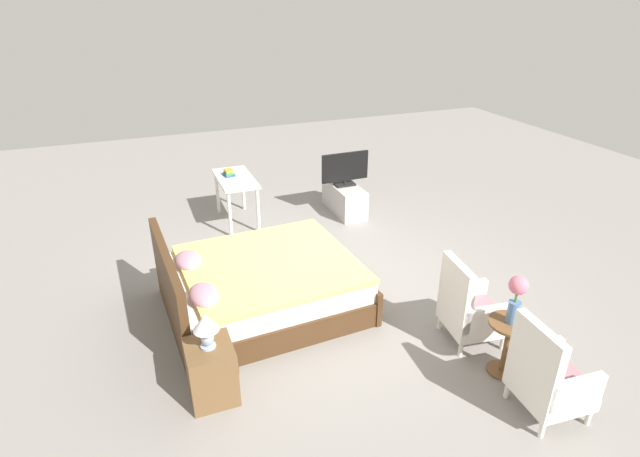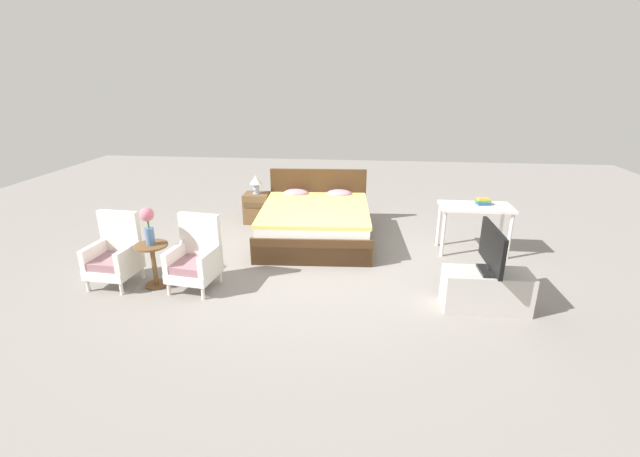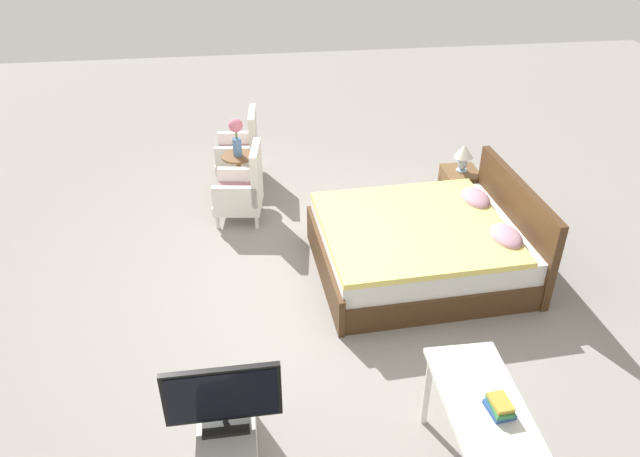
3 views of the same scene
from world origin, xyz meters
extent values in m
plane|color=gray|center=(0.00, 0.00, 0.00)|extent=(16.00, 16.00, 0.00)
cube|color=#472D19|center=(-0.17, 1.02, 0.14)|extent=(1.81, 2.16, 0.28)
cube|color=white|center=(-0.17, 1.02, 0.40)|extent=(1.73, 2.07, 0.24)
cube|color=#EAD66B|center=(-0.16, 0.93, 0.55)|extent=(1.78, 1.91, 0.06)
cube|color=#472D19|center=(-0.23, 2.01, 0.48)|extent=(1.72, 0.18, 0.96)
cube|color=#472D19|center=(-0.11, 0.02, 0.20)|extent=(1.72, 0.16, 0.40)
ellipsoid|color=#B28499|center=(-0.59, 1.72, 0.59)|extent=(0.46, 0.31, 0.14)
ellipsoid|color=#B28499|center=(0.17, 1.76, 0.59)|extent=(0.46, 0.31, 0.14)
cylinder|color=white|center=(-2.79, -1.03, 0.08)|extent=(0.04, 0.04, 0.16)
cylinder|color=white|center=(-2.33, -1.07, 0.08)|extent=(0.04, 0.04, 0.16)
cylinder|color=white|center=(-2.75, -0.57, 0.08)|extent=(0.04, 0.04, 0.16)
cylinder|color=white|center=(-2.30, -0.61, 0.08)|extent=(0.04, 0.04, 0.16)
cube|color=white|center=(-2.54, -0.82, 0.22)|extent=(0.58, 0.58, 0.12)
cube|color=gray|center=(-2.54, -0.82, 0.33)|extent=(0.53, 0.53, 0.10)
cube|color=white|center=(-2.52, -0.59, 0.60)|extent=(0.54, 0.12, 0.64)
cube|color=white|center=(-2.78, -0.80, 0.41)|extent=(0.11, 0.52, 0.26)
cube|color=white|center=(-2.31, -0.84, 0.41)|extent=(0.11, 0.52, 0.26)
cylinder|color=white|center=(-1.75, -1.02, 0.08)|extent=(0.04, 0.04, 0.16)
cylinder|color=white|center=(-1.29, -1.08, 0.08)|extent=(0.04, 0.04, 0.16)
cylinder|color=white|center=(-1.68, -0.56, 0.08)|extent=(0.04, 0.04, 0.16)
cylinder|color=white|center=(-1.23, -0.62, 0.08)|extent=(0.04, 0.04, 0.16)
cube|color=white|center=(-1.49, -0.82, 0.22)|extent=(0.61, 0.61, 0.12)
cube|color=gray|center=(-1.49, -0.82, 0.33)|extent=(0.56, 0.56, 0.10)
cube|color=white|center=(-1.45, -0.59, 0.60)|extent=(0.55, 0.15, 0.64)
cube|color=white|center=(-1.72, -0.79, 0.41)|extent=(0.14, 0.52, 0.26)
cube|color=white|center=(-1.25, -0.85, 0.41)|extent=(0.14, 0.52, 0.26)
cylinder|color=brown|center=(-2.01, -0.80, 0.01)|extent=(0.28, 0.28, 0.03)
cylinder|color=brown|center=(-2.01, -0.80, 0.28)|extent=(0.06, 0.06, 0.52)
cylinder|color=brown|center=(-2.01, -0.80, 0.55)|extent=(0.40, 0.40, 0.02)
cylinder|color=#4C709E|center=(-2.01, -0.80, 0.68)|extent=(0.11, 0.11, 0.22)
cylinder|color=#477538|center=(-2.01, -0.80, 0.84)|extent=(0.02, 0.02, 0.10)
sphere|color=#DB7084|center=(-2.01, -0.80, 0.96)|extent=(0.17, 0.17, 0.17)
cube|color=brown|center=(-1.32, 1.81, 0.27)|extent=(0.44, 0.40, 0.54)
cube|color=brown|center=(-1.32, 1.60, 0.38)|extent=(0.37, 0.01, 0.09)
cylinder|color=#9EADC6|center=(-1.32, 1.81, 0.55)|extent=(0.13, 0.13, 0.02)
ellipsoid|color=#9EADC6|center=(-1.32, 1.81, 0.64)|extent=(0.11, 0.11, 0.16)
cone|color=silver|center=(-1.32, 1.81, 0.79)|extent=(0.22, 0.22, 0.15)
cube|color=#B7B2AD|center=(2.02, -0.95, 0.23)|extent=(0.96, 0.40, 0.46)
cube|color=black|center=(2.02, -0.95, 0.47)|extent=(0.21, 0.32, 0.03)
cylinder|color=black|center=(2.02, -0.95, 0.51)|extent=(0.04, 0.04, 0.05)
cube|color=black|center=(2.02, -0.95, 0.77)|extent=(0.06, 0.78, 0.45)
cube|color=black|center=(2.04, -0.94, 0.77)|extent=(0.02, 0.73, 0.41)
cylinder|color=silver|center=(1.78, 0.55, 0.35)|extent=(0.05, 0.05, 0.70)
cylinder|color=silver|center=(2.72, 0.55, 0.35)|extent=(0.05, 0.05, 0.70)
cylinder|color=silver|center=(1.78, 0.97, 0.35)|extent=(0.05, 0.05, 0.70)
cylinder|color=silver|center=(2.72, 0.97, 0.35)|extent=(0.05, 0.05, 0.70)
cube|color=silver|center=(2.25, 0.76, 0.72)|extent=(1.04, 0.52, 0.04)
cube|color=#284C8E|center=(2.36, 0.83, 0.75)|extent=(0.21, 0.17, 0.03)
cube|color=#337A47|center=(2.36, 0.83, 0.79)|extent=(0.20, 0.12, 0.03)
cube|color=#B79333|center=(2.36, 0.83, 0.82)|extent=(0.18, 0.13, 0.03)
camera|label=1|loc=(-4.82, 2.16, 3.26)|focal=28.00mm
camera|label=2|loc=(0.58, -5.47, 2.55)|focal=24.00mm
camera|label=3|loc=(4.95, -0.67, 3.89)|focal=35.00mm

